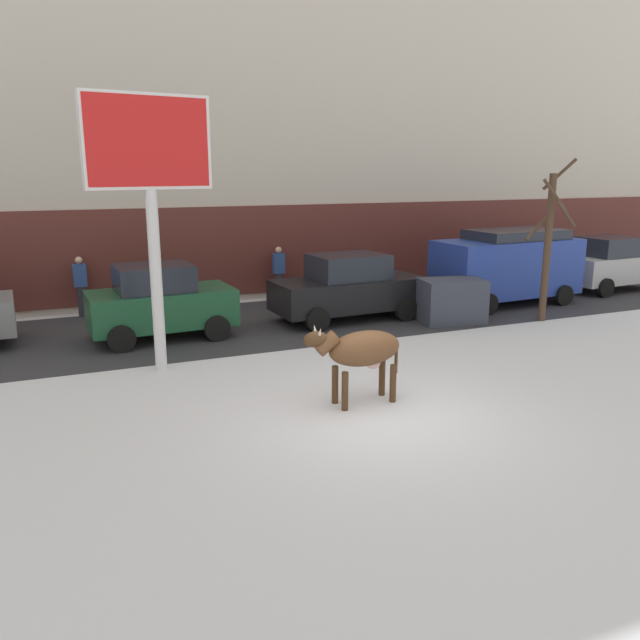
% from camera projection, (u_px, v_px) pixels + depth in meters
% --- Properties ---
extents(ground_plane, '(120.00, 120.00, 0.00)m').
position_uv_depth(ground_plane, '(379.00, 416.00, 10.85)').
color(ground_plane, white).
extents(road_strip, '(60.00, 5.60, 0.01)m').
position_uv_depth(road_strip, '(255.00, 323.00, 17.31)').
color(road_strip, '#333338').
rests_on(road_strip, ground).
extents(building_facade, '(44.00, 6.10, 13.00)m').
position_uv_depth(building_facade, '(196.00, 98.00, 21.38)').
color(building_facade, beige).
rests_on(building_facade, ground).
extents(cow_brown, '(1.91, 0.65, 1.54)m').
position_uv_depth(cow_brown, '(361.00, 350.00, 11.23)').
color(cow_brown, brown).
rests_on(cow_brown, ground).
extents(billboard, '(2.52, 0.59, 5.56)m').
position_uv_depth(billboard, '(149.00, 160.00, 12.32)').
color(billboard, silver).
rests_on(billboard, ground).
extents(car_darkgreen_hatchback, '(3.59, 2.07, 1.86)m').
position_uv_depth(car_darkgreen_hatchback, '(160.00, 302.00, 15.62)').
color(car_darkgreen_hatchback, '#194C2D').
rests_on(car_darkgreen_hatchback, ground).
extents(car_black_sedan, '(4.29, 2.16, 1.84)m').
position_uv_depth(car_black_sedan, '(348.00, 288.00, 17.60)').
color(car_black_sedan, black).
rests_on(car_black_sedan, ground).
extents(car_blue_van, '(4.69, 2.31, 2.32)m').
position_uv_depth(car_blue_van, '(507.00, 265.00, 19.53)').
color(car_blue_van, '#233D9E').
rests_on(car_blue_van, ground).
extents(car_silver_hatchback, '(3.59, 2.07, 1.86)m').
position_uv_depth(car_silver_hatchback, '(609.00, 264.00, 21.84)').
color(car_silver_hatchback, '#B7BABF').
rests_on(car_silver_hatchback, ground).
extents(pedestrian_near_billboard, '(0.36, 0.24, 1.73)m').
position_uv_depth(pedestrian_near_billboard, '(466.00, 261.00, 22.89)').
color(pedestrian_near_billboard, '#282833').
rests_on(pedestrian_near_billboard, ground).
extents(pedestrian_by_cars, '(0.36, 0.24, 1.73)m').
position_uv_depth(pedestrian_by_cars, '(81.00, 286.00, 17.93)').
color(pedestrian_by_cars, '#282833').
rests_on(pedestrian_by_cars, ground).
extents(pedestrian_far_left, '(0.36, 0.24, 1.73)m').
position_uv_depth(pedestrian_far_left, '(279.00, 273.00, 20.18)').
color(pedestrian_far_left, '#282833').
rests_on(pedestrian_far_left, ground).
extents(bare_tree_right_lot, '(1.10, 1.23, 4.42)m').
position_uv_depth(bare_tree_right_lot, '(549.00, 241.00, 17.14)').
color(bare_tree_right_lot, '#4C3828').
rests_on(bare_tree_right_lot, ground).
extents(dumpster, '(1.86, 1.36, 1.20)m').
position_uv_depth(dumpster, '(452.00, 301.00, 17.33)').
color(dumpster, '#383D4C').
rests_on(dumpster, ground).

